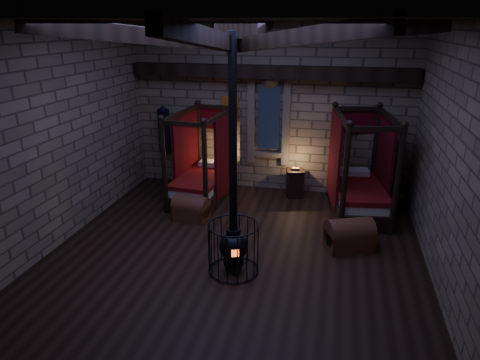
% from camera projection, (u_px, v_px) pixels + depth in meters
% --- Properties ---
extents(room, '(7.02, 7.02, 4.29)m').
position_uv_depth(room, '(237.00, 49.00, 7.06)').
color(room, black).
rests_on(room, ground).
extents(bed_left, '(1.27, 2.18, 2.19)m').
position_uv_depth(bed_left, '(204.00, 178.00, 10.61)').
color(bed_left, black).
rests_on(bed_left, ground).
extents(bed_right, '(1.48, 2.34, 2.29)m').
position_uv_depth(bed_right, '(358.00, 188.00, 9.86)').
color(bed_right, black).
rests_on(bed_right, ground).
extents(trunk_left, '(0.83, 0.59, 0.56)m').
position_uv_depth(trunk_left, '(191.00, 209.00, 9.55)').
color(trunk_left, brown).
rests_on(trunk_left, ground).
extents(trunk_right, '(1.01, 0.85, 0.64)m').
position_uv_depth(trunk_right, '(349.00, 235.00, 8.28)').
color(trunk_right, brown).
rests_on(trunk_right, ground).
extents(nightstand_left, '(0.52, 0.50, 0.97)m').
position_uv_depth(nightstand_left, '(225.00, 175.00, 11.23)').
color(nightstand_left, black).
rests_on(nightstand_left, ground).
extents(nightstand_right, '(0.53, 0.51, 0.76)m').
position_uv_depth(nightstand_right, '(295.00, 183.00, 10.78)').
color(nightstand_right, black).
rests_on(nightstand_right, ground).
extents(stove, '(0.90, 0.90, 4.05)m').
position_uv_depth(stove, '(233.00, 242.00, 7.42)').
color(stove, black).
rests_on(stove, ground).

